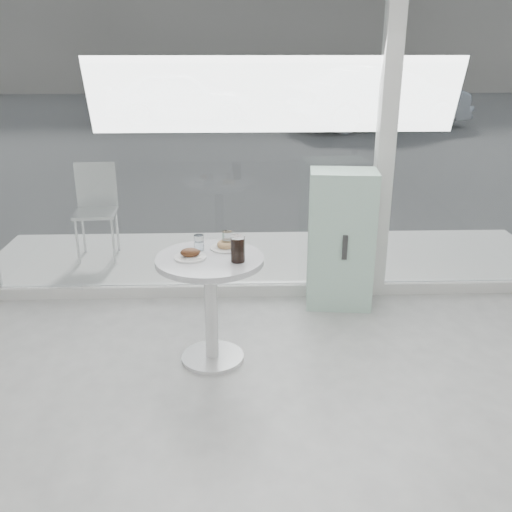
{
  "coord_description": "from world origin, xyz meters",
  "views": [
    {
      "loc": [
        -0.31,
        -1.62,
        2.1
      ],
      "look_at": [
        -0.2,
        1.7,
        0.85
      ],
      "focal_mm": 40.0,
      "sensor_mm": 36.0,
      "label": 1
    }
  ],
  "objects_px": {
    "plate_fritter": "(191,254)",
    "plate_donut": "(226,246)",
    "water_tumbler_a": "(199,244)",
    "water_tumbler_b": "(227,241)",
    "cola_glass": "(238,249)",
    "mint_cabinet": "(341,240)",
    "main_table": "(210,288)",
    "car_white": "(181,96)",
    "patio_chair": "(96,204)",
    "car_silver": "(381,98)"
  },
  "relations": [
    {
      "from": "water_tumbler_a",
      "to": "water_tumbler_b",
      "type": "bearing_deg",
      "value": 12.38
    },
    {
      "from": "main_table",
      "to": "water_tumbler_a",
      "type": "height_order",
      "value": "water_tumbler_a"
    },
    {
      "from": "mint_cabinet",
      "to": "water_tumbler_b",
      "type": "distance_m",
      "value": 1.18
    },
    {
      "from": "patio_chair",
      "to": "car_white",
      "type": "xyz_separation_m",
      "value": [
        -0.11,
        10.71,
        0.11
      ]
    },
    {
      "from": "main_table",
      "to": "car_silver",
      "type": "bearing_deg",
      "value": 71.16
    },
    {
      "from": "water_tumbler_b",
      "to": "cola_glass",
      "type": "bearing_deg",
      "value": -75.04
    },
    {
      "from": "car_white",
      "to": "patio_chair",
      "type": "bearing_deg",
      "value": 176.96
    },
    {
      "from": "water_tumbler_b",
      "to": "main_table",
      "type": "bearing_deg",
      "value": -123.31
    },
    {
      "from": "main_table",
      "to": "car_white",
      "type": "relative_size",
      "value": 0.19
    },
    {
      "from": "main_table",
      "to": "cola_glass",
      "type": "distance_m",
      "value": 0.37
    },
    {
      "from": "mint_cabinet",
      "to": "car_silver",
      "type": "distance_m",
      "value": 10.87
    },
    {
      "from": "water_tumbler_a",
      "to": "mint_cabinet",
      "type": "bearing_deg",
      "value": 33.84
    },
    {
      "from": "water_tumbler_a",
      "to": "cola_glass",
      "type": "bearing_deg",
      "value": -39.97
    },
    {
      "from": "cola_glass",
      "to": "car_silver",
      "type": "bearing_deg",
      "value": 72.13
    },
    {
      "from": "patio_chair",
      "to": "cola_glass",
      "type": "height_order",
      "value": "patio_chair"
    },
    {
      "from": "car_white",
      "to": "water_tumbler_b",
      "type": "xyz_separation_m",
      "value": [
        1.44,
        -12.56,
        0.13
      ]
    },
    {
      "from": "main_table",
      "to": "cola_glass",
      "type": "xyz_separation_m",
      "value": [
        0.19,
        -0.08,
        0.3
      ]
    },
    {
      "from": "patio_chair",
      "to": "car_silver",
      "type": "distance_m",
      "value": 10.65
    },
    {
      "from": "mint_cabinet",
      "to": "plate_fritter",
      "type": "height_order",
      "value": "mint_cabinet"
    },
    {
      "from": "car_silver",
      "to": "plate_donut",
      "type": "height_order",
      "value": "car_silver"
    },
    {
      "from": "mint_cabinet",
      "to": "cola_glass",
      "type": "xyz_separation_m",
      "value": [
        -0.85,
        -0.96,
        0.28
      ]
    },
    {
      "from": "plate_fritter",
      "to": "water_tumbler_a",
      "type": "xyz_separation_m",
      "value": [
        0.05,
        0.15,
        0.02
      ]
    },
    {
      "from": "mint_cabinet",
      "to": "plate_fritter",
      "type": "xyz_separation_m",
      "value": [
        -1.16,
        -0.89,
        0.22
      ]
    },
    {
      "from": "plate_donut",
      "to": "water_tumbler_b",
      "type": "height_order",
      "value": "water_tumbler_b"
    },
    {
      "from": "plate_donut",
      "to": "water_tumbler_a",
      "type": "relative_size",
      "value": 2.01
    },
    {
      "from": "plate_donut",
      "to": "mint_cabinet",
      "type": "bearing_deg",
      "value": 37.84
    },
    {
      "from": "mint_cabinet",
      "to": "water_tumbler_b",
      "type": "xyz_separation_m",
      "value": [
        -0.92,
        -0.7,
        0.25
      ]
    },
    {
      "from": "main_table",
      "to": "plate_fritter",
      "type": "bearing_deg",
      "value": -174.84
    },
    {
      "from": "plate_fritter",
      "to": "plate_donut",
      "type": "relative_size",
      "value": 0.97
    },
    {
      "from": "main_table",
      "to": "plate_donut",
      "type": "xyz_separation_m",
      "value": [
        0.11,
        0.16,
        0.24
      ]
    },
    {
      "from": "car_silver",
      "to": "plate_fritter",
      "type": "bearing_deg",
      "value": 142.47
    },
    {
      "from": "patio_chair",
      "to": "water_tumbler_b",
      "type": "relative_size",
      "value": 7.86
    },
    {
      "from": "water_tumbler_a",
      "to": "main_table",
      "type": "bearing_deg",
      "value": -60.98
    },
    {
      "from": "patio_chair",
      "to": "cola_glass",
      "type": "distance_m",
      "value": 2.55
    },
    {
      "from": "main_table",
      "to": "car_silver",
      "type": "distance_m",
      "value": 12.02
    },
    {
      "from": "water_tumbler_b",
      "to": "cola_glass",
      "type": "distance_m",
      "value": 0.27
    },
    {
      "from": "car_white",
      "to": "plate_donut",
      "type": "bearing_deg",
      "value": -177.11
    },
    {
      "from": "car_silver",
      "to": "patio_chair",
      "type": "bearing_deg",
      "value": 133.22
    },
    {
      "from": "water_tumbler_a",
      "to": "cola_glass",
      "type": "relative_size",
      "value": 0.62
    },
    {
      "from": "car_silver",
      "to": "water_tumbler_a",
      "type": "relative_size",
      "value": 42.43
    },
    {
      "from": "car_silver",
      "to": "water_tumbler_a",
      "type": "distance_m",
      "value": 11.91
    },
    {
      "from": "plate_donut",
      "to": "cola_glass",
      "type": "height_order",
      "value": "cola_glass"
    },
    {
      "from": "main_table",
      "to": "water_tumbler_b",
      "type": "bearing_deg",
      "value": 56.69
    },
    {
      "from": "car_silver",
      "to": "water_tumbler_b",
      "type": "xyz_separation_m",
      "value": [
        -3.76,
        -11.19,
        0.06
      ]
    },
    {
      "from": "mint_cabinet",
      "to": "plate_donut",
      "type": "bearing_deg",
      "value": -135.98
    },
    {
      "from": "plate_fritter",
      "to": "plate_donut",
      "type": "height_order",
      "value": "plate_fritter"
    },
    {
      "from": "main_table",
      "to": "car_silver",
      "type": "relative_size",
      "value": 0.17
    },
    {
      "from": "water_tumbler_a",
      "to": "water_tumbler_b",
      "type": "distance_m",
      "value": 0.2
    },
    {
      "from": "plate_donut",
      "to": "water_tumbler_a",
      "type": "height_order",
      "value": "water_tumbler_a"
    },
    {
      "from": "patio_chair",
      "to": "plate_donut",
      "type": "height_order",
      "value": "patio_chair"
    }
  ]
}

